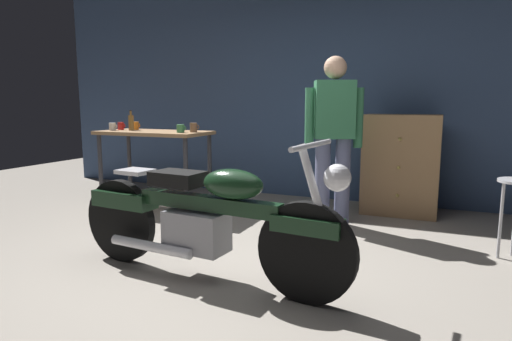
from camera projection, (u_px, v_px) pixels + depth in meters
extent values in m
plane|color=gray|center=(220.00, 271.00, 3.22)|extent=(12.00, 12.00, 0.00)
cube|color=#384C70|center=(323.00, 77.00, 5.53)|extent=(8.00, 0.12, 3.10)
cube|color=#99724C|center=(154.00, 133.00, 5.12)|extent=(1.30, 0.64, 0.04)
cylinder|color=#2D2D33|center=(101.00, 171.00, 5.18)|extent=(0.05, 0.05, 0.86)
cylinder|color=#2D2D33|center=(186.00, 177.00, 4.72)|extent=(0.05, 0.05, 0.86)
cylinder|color=#2D2D33|center=(130.00, 165.00, 5.65)|extent=(0.05, 0.05, 0.86)
cylinder|color=#2D2D33|center=(210.00, 171.00, 5.19)|extent=(0.05, 0.05, 0.86)
cylinder|color=black|center=(307.00, 253.00, 2.67)|extent=(0.64, 0.13, 0.64)
cylinder|color=black|center=(121.00, 221.00, 3.40)|extent=(0.64, 0.13, 0.64)
cube|color=black|center=(307.00, 225.00, 2.65)|extent=(0.45, 0.18, 0.10)
cube|color=black|center=(124.00, 199.00, 3.35)|extent=(0.53, 0.23, 0.12)
cube|color=gray|center=(197.00, 231.00, 3.06)|extent=(0.46, 0.28, 0.28)
cube|color=black|center=(208.00, 203.00, 2.98)|extent=(1.10, 0.20, 0.10)
ellipsoid|color=black|center=(233.00, 184.00, 2.86)|extent=(0.46, 0.26, 0.20)
cube|color=black|center=(178.00, 178.00, 3.07)|extent=(0.38, 0.27, 0.10)
cube|color=silver|center=(135.00, 171.00, 3.26)|extent=(0.26, 0.22, 0.03)
cylinder|color=silver|center=(317.00, 201.00, 2.59)|extent=(0.27, 0.07, 0.68)
cylinder|color=silver|center=(312.00, 145.00, 2.56)|extent=(0.09, 0.60, 0.03)
sphere|color=silver|center=(337.00, 178.00, 2.51)|extent=(0.16, 0.16, 0.16)
cylinder|color=silver|center=(151.00, 247.00, 3.10)|extent=(0.70, 0.13, 0.07)
cylinder|color=slate|center=(342.00, 182.00, 4.37)|extent=(0.15, 0.15, 0.88)
cylinder|color=slate|center=(322.00, 182.00, 4.37)|extent=(0.15, 0.15, 0.88)
cube|color=#33724C|center=(334.00, 110.00, 4.26)|extent=(0.44, 0.35, 0.56)
cylinder|color=#33724C|center=(359.00, 118.00, 4.27)|extent=(0.09, 0.09, 0.58)
cylinder|color=#33724C|center=(309.00, 118.00, 4.27)|extent=(0.09, 0.09, 0.58)
sphere|color=tan|center=(335.00, 68.00, 4.20)|extent=(0.22, 0.22, 0.22)
cylinder|color=#B2B2B7|center=(501.00, 220.00, 3.45)|extent=(0.02, 0.02, 0.62)
cube|color=#99724C|center=(401.00, 165.00, 4.82)|extent=(0.80, 0.44, 1.10)
sphere|color=tan|center=(400.00, 139.00, 4.57)|extent=(0.04, 0.04, 0.04)
sphere|color=tan|center=(399.00, 168.00, 4.61)|extent=(0.04, 0.04, 0.04)
sphere|color=tan|center=(397.00, 196.00, 4.66)|extent=(0.04, 0.04, 0.04)
cylinder|color=brown|center=(193.00, 128.00, 4.91)|extent=(0.08, 0.08, 0.10)
torus|color=brown|center=(197.00, 127.00, 4.89)|extent=(0.06, 0.01, 0.06)
cylinder|color=red|center=(121.00, 126.00, 5.34)|extent=(0.07, 0.07, 0.09)
torus|color=red|center=(123.00, 126.00, 5.33)|extent=(0.05, 0.01, 0.05)
cylinder|color=white|center=(112.00, 127.00, 5.22)|extent=(0.08, 0.08, 0.09)
torus|color=white|center=(115.00, 126.00, 5.20)|extent=(0.05, 0.01, 0.05)
cylinder|color=orange|center=(135.00, 126.00, 5.36)|extent=(0.09, 0.09, 0.10)
torus|color=orange|center=(138.00, 125.00, 5.34)|extent=(0.05, 0.01, 0.05)
cylinder|color=#3D7F4C|center=(180.00, 129.00, 4.83)|extent=(0.08, 0.08, 0.09)
torus|color=#3D7F4C|center=(184.00, 128.00, 4.81)|extent=(0.05, 0.01, 0.05)
cylinder|color=olive|center=(131.00, 123.00, 5.22)|extent=(0.06, 0.06, 0.18)
cylinder|color=olive|center=(131.00, 113.00, 5.20)|extent=(0.03, 0.03, 0.05)
cylinder|color=black|center=(131.00, 111.00, 5.20)|extent=(0.03, 0.03, 0.01)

